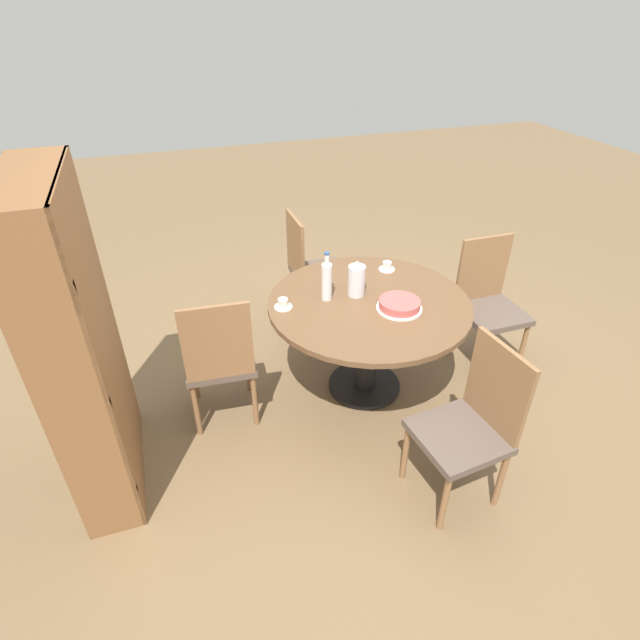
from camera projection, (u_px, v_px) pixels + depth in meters
name	position (u px, v px, depth m)	size (l,w,h in m)	color
ground_plane	(364.00, 386.00, 3.55)	(14.00, 14.00, 0.00)	brown
dining_table	(368.00, 320.00, 3.24)	(1.29, 1.29, 0.71)	black
chair_a	(488.00, 301.00, 3.59)	(0.42, 0.42, 0.93)	olive
chair_b	(311.00, 268.00, 4.03)	(0.42, 0.42, 0.93)	olive
chair_c	(219.00, 358.00, 3.03)	(0.45, 0.45, 0.93)	olive
chair_d	(471.00, 424.00, 2.57)	(0.46, 0.46, 0.93)	olive
bookshelf	(87.00, 358.00, 2.49)	(0.87, 0.28, 1.74)	brown
coffee_pot	(357.00, 279.00, 3.17)	(0.11, 0.11, 0.24)	silver
water_bottle	(327.00, 280.00, 3.11)	(0.07, 0.07, 0.33)	silver
cake_main	(399.00, 305.00, 3.06)	(0.28, 0.28, 0.06)	white
cup_a	(387.00, 267.00, 3.51)	(0.11, 0.11, 0.06)	white
cup_b	(283.00, 304.00, 3.08)	(0.11, 0.11, 0.06)	white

